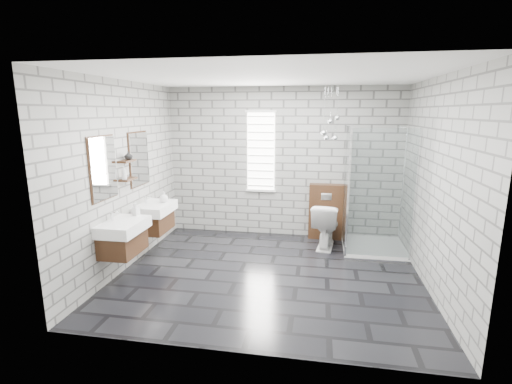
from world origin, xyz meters
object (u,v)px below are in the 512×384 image
(vanity_left, at_px, (121,228))
(vanity_right, at_px, (153,209))
(cistern_panel, at_px, (326,212))
(toilet, at_px, (326,225))
(shower_enclosure, at_px, (369,221))

(vanity_left, relative_size, vanity_right, 1.00)
(cistern_panel, bearing_deg, toilet, -90.00)
(vanity_right, distance_m, shower_enclosure, 3.50)
(cistern_panel, distance_m, shower_enclosure, 0.87)
(vanity_right, bearing_deg, toilet, 17.20)
(vanity_left, distance_m, cistern_panel, 3.53)
(vanity_right, bearing_deg, shower_enclosure, 12.61)
(vanity_right, xyz_separation_m, shower_enclosure, (3.41, 0.76, -0.25))
(vanity_right, xyz_separation_m, cistern_panel, (2.71, 1.28, -0.26))
(cistern_panel, height_order, toilet, cistern_panel)
(toilet, bearing_deg, vanity_right, 24.43)
(vanity_left, relative_size, cistern_panel, 1.57)
(vanity_right, distance_m, cistern_panel, 3.01)
(vanity_left, bearing_deg, vanity_right, 90.00)
(shower_enclosure, bearing_deg, vanity_right, -167.39)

